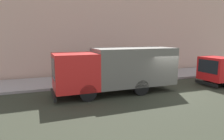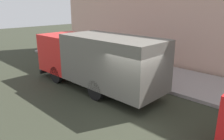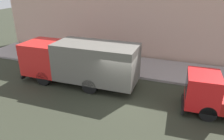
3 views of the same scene
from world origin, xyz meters
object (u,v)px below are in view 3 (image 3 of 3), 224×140
(large_utility_truck, at_px, (80,61))
(traffic_cone_orange, at_px, (69,59))
(pedestrian_walking, at_px, (94,47))
(street_sign_post, at_px, (94,52))

(large_utility_truck, xyz_separation_m, traffic_cone_orange, (2.80, 2.58, -1.17))
(large_utility_truck, distance_m, pedestrian_walking, 5.35)
(pedestrian_walking, relative_size, street_sign_post, 0.71)
(traffic_cone_orange, bearing_deg, street_sign_post, -97.30)
(pedestrian_walking, distance_m, street_sign_post, 3.01)
(large_utility_truck, relative_size, street_sign_post, 3.45)
(large_utility_truck, xyz_separation_m, street_sign_post, (2.47, 0.03, -0.10))
(street_sign_post, bearing_deg, large_utility_truck, -179.31)
(pedestrian_walking, distance_m, traffic_cone_orange, 2.78)
(traffic_cone_orange, height_order, street_sign_post, street_sign_post)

